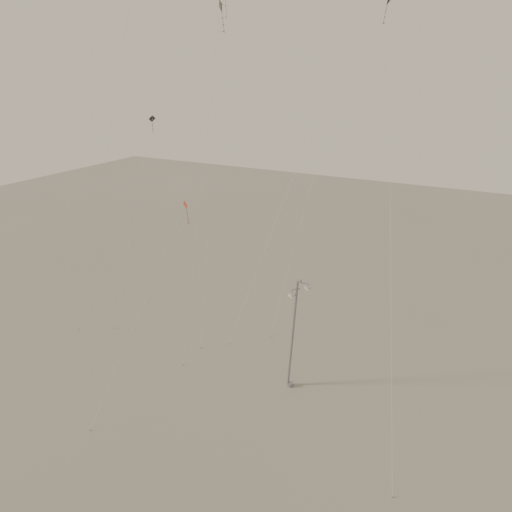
% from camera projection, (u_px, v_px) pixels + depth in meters
% --- Properties ---
extents(ground, '(160.00, 160.00, 0.00)m').
position_uv_depth(ground, '(213.00, 429.00, 27.28)').
color(ground, gray).
rests_on(ground, ground).
extents(street_lamp, '(1.45, 1.08, 9.39)m').
position_uv_depth(street_lamp, '(294.00, 333.00, 29.03)').
color(street_lamp, gray).
rests_on(street_lamp, ground).
extents(kite_1, '(2.28, 4.90, 26.62)m').
position_uv_depth(kite_1, '(209.00, 119.00, 27.74)').
color(kite_1, black).
rests_on(kite_1, ground).
extents(kite_3, '(1.71, 10.88, 13.64)m').
position_uv_depth(kite_3, '(166.00, 251.00, 29.34)').
color(kite_3, maroon).
rests_on(kite_3, ground).
extents(kite_4, '(6.44, 14.96, 27.08)m').
position_uv_depth(kite_4, '(390.00, 124.00, 25.46)').
color(kite_4, black).
rests_on(kite_4, ground).
extents(kite_5, '(2.85, 15.08, 32.08)m').
position_uv_depth(kite_5, '(350.00, 42.00, 35.48)').
color(kite_5, '#9D471A').
rests_on(kite_5, ground).
extents(kite_6, '(1.51, 7.27, 18.99)m').
position_uv_depth(kite_6, '(141.00, 178.00, 36.58)').
color(kite_6, black).
rests_on(kite_6, ground).
extents(kite_7, '(1.44, 7.64, 29.61)m').
position_uv_depth(kite_7, '(220.00, 45.00, 30.99)').
color(kite_7, maroon).
rests_on(kite_7, ground).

